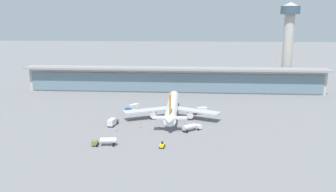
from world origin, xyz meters
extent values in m
plane|color=slate|center=(0.00, 0.00, 0.00)|extent=(1200.00, 1200.00, 0.00)
cylinder|color=white|center=(2.91, 3.78, 4.75)|extent=(6.35, 47.65, 5.01)
cone|color=white|center=(2.18, 29.54, 4.75)|extent=(5.04, 4.65, 4.91)
cone|color=white|center=(3.63, -21.73, 5.25)|extent=(4.67, 5.64, 4.51)
cube|color=black|center=(2.26, 26.68, 5.63)|extent=(3.82, 2.18, 0.60)
cube|color=#B7BABF|center=(-7.77, -0.88, 3.88)|extent=(21.71, 14.92, 0.60)
cube|color=#B7BABF|center=(13.83, -0.27, 3.88)|extent=(21.96, 13.96, 0.60)
cylinder|color=silver|center=(-5.16, -1.31, 2.15)|extent=(2.87, 3.71, 2.77)
cylinder|color=silver|center=(11.25, -0.85, 2.15)|extent=(2.87, 3.71, 2.77)
cube|color=orange|center=(3.51, -17.38, 11.15)|extent=(0.78, 6.06, 7.78)
cube|color=#B7BABF|center=(3.53, -18.24, 5.50)|extent=(13.93, 4.19, 0.43)
cylinder|color=black|center=(0.22, 1.11, 0.60)|extent=(1.07, 1.24, 1.21)
cylinder|color=black|center=(5.74, 1.27, 0.60)|extent=(1.07, 1.24, 1.21)
cylinder|color=black|center=(2.37, 22.79, 0.60)|extent=(1.07, 1.24, 1.21)
cube|color=olive|center=(-21.51, -37.63, 1.20)|extent=(2.30, 2.64, 1.50)
cylinder|color=silver|center=(-16.76, -37.00, 1.90)|extent=(5.83, 2.83, 2.10)
cylinder|color=black|center=(-20.43, -38.60, 0.45)|extent=(0.93, 0.40, 0.90)
cylinder|color=black|center=(-20.72, -36.41, 0.45)|extent=(0.93, 0.40, 0.90)
cylinder|color=black|center=(-14.78, -37.84, 0.45)|extent=(0.93, 0.40, 0.90)
cylinder|color=black|center=(-15.07, -35.66, 0.45)|extent=(0.93, 0.40, 0.90)
cube|color=olive|center=(-20.37, -9.82, 1.20)|extent=(2.55, 2.13, 1.50)
cube|color=black|center=(-20.25, -9.02, 1.50)|extent=(2.06, 0.43, 0.70)
cube|color=silver|center=(-20.99, -13.87, 1.85)|extent=(2.97, 4.89, 2.50)
cylinder|color=black|center=(-21.54, -10.45, 0.45)|extent=(0.41, 0.93, 0.90)
cylinder|color=black|center=(-19.45, -10.77, 0.45)|extent=(0.41, 0.93, 0.90)
cylinder|color=black|center=(-22.26, -15.19, 0.45)|extent=(0.41, 0.93, 0.90)
cylinder|color=black|center=(-20.17, -15.51, 0.45)|extent=(0.41, 0.93, 0.90)
cube|color=yellow|center=(2.29, -37.64, 0.90)|extent=(1.78, 2.94, 0.90)
cube|color=black|center=(2.32, -37.34, 1.70)|extent=(0.77, 0.77, 0.70)
cylinder|color=black|center=(2.90, -38.69, 0.45)|extent=(0.37, 0.92, 0.90)
cylinder|color=black|center=(1.48, -38.55, 0.45)|extent=(0.37, 0.92, 0.90)
cylinder|color=black|center=(3.10, -36.74, 0.45)|extent=(0.37, 0.92, 0.90)
cylinder|color=black|center=(1.68, -36.60, 0.45)|extent=(0.37, 0.92, 0.90)
cube|color=#234C9E|center=(-18.82, 10.28, 1.20)|extent=(2.92, 2.81, 1.50)
cube|color=black|center=(-19.30, 9.63, 1.50)|extent=(1.74, 1.33, 0.70)
cube|color=silver|center=(-16.38, 13.57, 1.85)|extent=(4.58, 5.07, 2.50)
cylinder|color=black|center=(-17.50, 10.29, 0.45)|extent=(0.76, 0.89, 0.90)
cylinder|color=black|center=(-19.20, 11.55, 0.45)|extent=(0.76, 0.89, 0.90)
cylinder|color=black|center=(-14.64, 14.15, 0.45)|extent=(0.76, 0.89, 0.90)
cylinder|color=black|center=(-16.34, 15.41, 0.45)|extent=(0.76, 0.89, 0.90)
cube|color=#B21E1E|center=(12.71, 8.24, 1.20)|extent=(2.51, 2.79, 1.50)
cube|color=black|center=(11.96, 7.95, 1.50)|extent=(0.86, 1.97, 0.70)
cube|color=silver|center=(16.53, 9.71, 1.85)|extent=(5.12, 3.80, 2.50)
cylinder|color=black|center=(13.83, 7.54, 0.45)|extent=(0.94, 0.59, 0.90)
cylinder|color=black|center=(13.07, 9.51, 0.45)|extent=(0.94, 0.59, 0.90)
cylinder|color=black|center=(18.31, 9.27, 0.45)|extent=(0.94, 0.59, 0.90)
cylinder|color=black|center=(17.55, 11.24, 0.45)|extent=(0.94, 0.59, 0.90)
cube|color=silver|center=(14.80, -15.39, 1.20)|extent=(3.07, 3.12, 1.50)
cylinder|color=silver|center=(11.12, -18.47, 1.90)|extent=(5.64, 5.20, 2.10)
cylinder|color=black|center=(13.37, -15.16, 0.45)|extent=(0.87, 0.79, 0.90)
cylinder|color=black|center=(14.78, -16.85, 0.45)|extent=(0.87, 0.79, 0.90)
cylinder|color=black|center=(8.99, -18.81, 0.45)|extent=(0.87, 0.79, 0.90)
cylinder|color=black|center=(10.40, -20.50, 0.45)|extent=(0.87, 0.79, 0.90)
cube|color=#B2ADA3|center=(0.00, 62.00, 7.00)|extent=(180.00, 8.00, 14.00)
cube|color=slate|center=(0.00, 57.70, 6.30)|extent=(176.40, 0.50, 11.20)
cube|color=gray|center=(0.00, 60.00, 14.60)|extent=(183.60, 12.80, 1.20)
cylinder|color=#B2ADA3|center=(72.00, 81.84, 23.50)|extent=(6.40, 6.40, 46.99)
cylinder|color=#384C5B|center=(72.00, 81.84, 49.49)|extent=(12.00, 12.00, 5.00)
cone|color=#B2ADA3|center=(72.00, 81.84, 53.19)|extent=(10.20, 10.20, 2.40)
cone|color=orange|center=(-8.93, -14.18, 0.35)|extent=(0.44, 0.44, 0.70)
cube|color=black|center=(-8.93, -14.18, 0.02)|extent=(0.62, 0.62, 0.04)
cone|color=orange|center=(-17.61, -20.20, 0.35)|extent=(0.44, 0.44, 0.70)
cube|color=black|center=(-17.61, -20.20, 0.02)|extent=(0.62, 0.62, 0.04)
cone|color=orange|center=(-1.24, -13.94, 0.35)|extent=(0.44, 0.44, 0.70)
cube|color=black|center=(-1.24, -13.94, 0.02)|extent=(0.62, 0.62, 0.04)
camera|label=1|loc=(13.67, -154.19, 43.15)|focal=38.18mm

